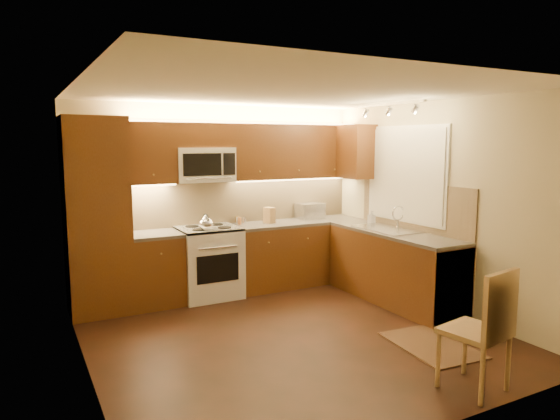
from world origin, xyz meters
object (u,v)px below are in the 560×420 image
soap_bottle (372,217)px  toaster_oven (310,211)px  microwave (203,165)px  kettle (206,222)px  knife_block (269,215)px  dining_chair (475,329)px  sink (387,224)px  stove (209,262)px

soap_bottle → toaster_oven: bearing=120.0°
microwave → kettle: microwave is taller
kettle → soap_bottle: kettle is taller
knife_block → microwave: bearing=163.3°
microwave → dining_chair: 3.85m
sink → dining_chair: bearing=-113.2°
toaster_oven → dining_chair: bearing=-98.8°
stove → knife_block: size_ratio=4.28×
sink → knife_block: size_ratio=4.00×
stove → soap_bottle: 2.28m
toaster_oven → soap_bottle: toaster_oven is taller
kettle → sink: bearing=-30.7°
sink → dining_chair: size_ratio=0.84×
sink → stove: bearing=150.6°
kettle → soap_bottle: (2.22, -0.45, -0.04)m
knife_block → stove: bearing=171.7°
microwave → soap_bottle: size_ratio=4.29×
microwave → toaster_oven: (1.62, 0.02, -0.71)m
stove → dining_chair: bearing=-72.9°
stove → kettle: size_ratio=4.31×
dining_chair → kettle: bearing=99.7°
toaster_oven → knife_block: 0.71m
toaster_oven → microwave: bearing=-178.8°
stove → sink: sink is taller
microwave → knife_block: 1.16m
microwave → sink: (2.00, -1.26, -0.74)m
kettle → toaster_oven: size_ratio=0.57×
toaster_oven → stove: bearing=-174.0°
stove → microwave: 1.27m
toaster_oven → soap_bottle: 0.95m
sink → dining_chair: (-0.96, -2.25, -0.46)m
soap_bottle → dining_chair: (-1.09, -2.72, -0.48)m
toaster_oven → knife_block: bearing=-172.3°
knife_block → soap_bottle: bearing=-42.7°
stove → sink: size_ratio=1.07×
stove → toaster_oven: size_ratio=2.46×
knife_block → soap_bottle: knife_block is taller
toaster_oven → knife_block: size_ratio=1.74×
stove → toaster_oven: (1.62, 0.15, 0.55)m
sink → dining_chair: sink is taller
kettle → knife_block: size_ratio=0.99×
stove → kettle: bearing=-116.7°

